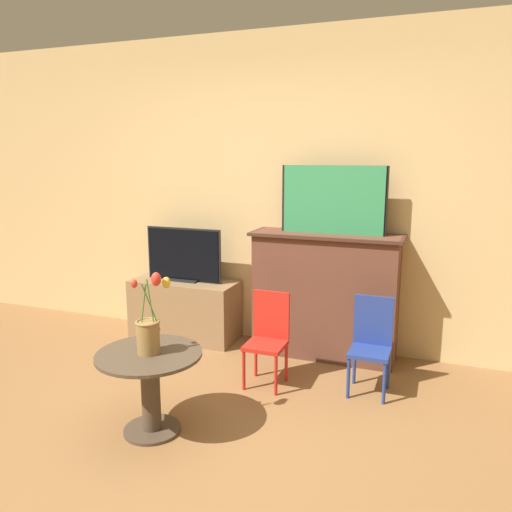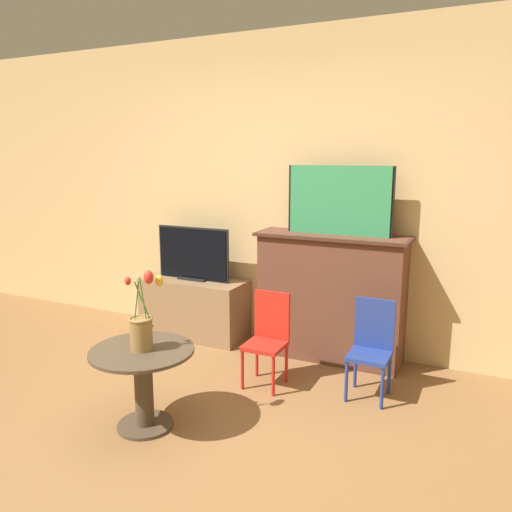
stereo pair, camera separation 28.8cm
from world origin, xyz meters
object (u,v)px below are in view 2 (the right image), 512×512
painting (339,201)px  chair_blue (371,344)px  tv_monitor (193,254)px  vase_tulips (142,326)px  chair_red (268,334)px

painting → chair_blue: (0.42, -0.53, -0.94)m
tv_monitor → chair_blue: size_ratio=1.07×
tv_monitor → chair_blue: 1.87m
painting → vase_tulips: (-0.75, -1.56, -0.66)m
painting → tv_monitor: 1.45m
chair_red → vase_tulips: (-0.44, -0.89, 0.28)m
vase_tulips → chair_blue: bearing=41.4°
tv_monitor → chair_red: size_ratio=1.07×
chair_blue → vase_tulips: 1.58m
chair_red → chair_blue: same height
chair_red → chair_blue: size_ratio=1.00×
painting → vase_tulips: size_ratio=1.73×
chair_red → vase_tulips: size_ratio=1.39×
chair_red → tv_monitor: bearing=149.0°
painting → chair_blue: size_ratio=1.24×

